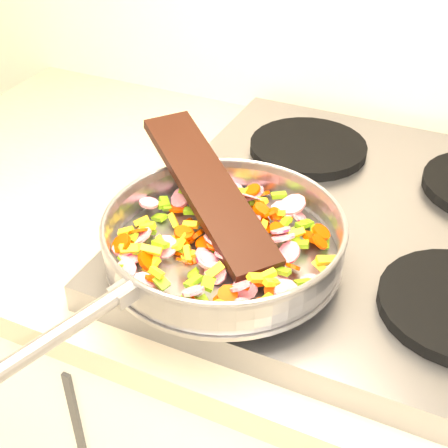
% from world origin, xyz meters
% --- Properties ---
extents(cooktop, '(0.60, 0.60, 0.04)m').
position_xyz_m(cooktop, '(-0.70, 1.67, 0.92)').
color(cooktop, '#939399').
rests_on(cooktop, counter_top).
extents(grate_fl, '(0.19, 0.19, 0.02)m').
position_xyz_m(grate_fl, '(-0.84, 1.52, 0.95)').
color(grate_fl, black).
rests_on(grate_fl, cooktop).
extents(grate_bl, '(0.19, 0.19, 0.02)m').
position_xyz_m(grate_bl, '(-0.84, 1.81, 0.95)').
color(grate_bl, black).
rests_on(grate_bl, cooktop).
extents(saute_pan, '(0.33, 0.49, 0.06)m').
position_xyz_m(saute_pan, '(-0.84, 1.48, 0.99)').
color(saute_pan, '#9E9EA5').
rests_on(saute_pan, grate_fl).
extents(vegetable_heap, '(0.28, 0.29, 0.05)m').
position_xyz_m(vegetable_heap, '(-0.84, 1.49, 0.98)').
color(vegetable_heap, red).
rests_on(vegetable_heap, saute_pan).
extents(wooden_spatula, '(0.26, 0.23, 0.08)m').
position_xyz_m(wooden_spatula, '(-0.89, 1.53, 1.01)').
color(wooden_spatula, black).
rests_on(wooden_spatula, saute_pan).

